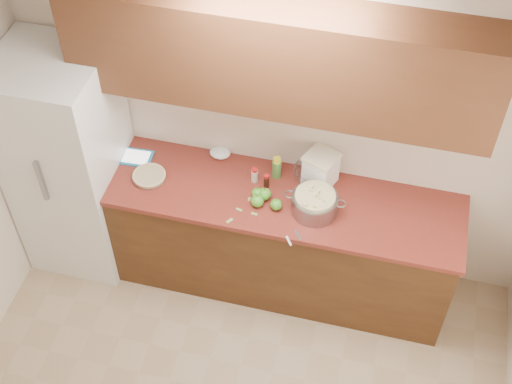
% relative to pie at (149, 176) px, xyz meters
% --- Properties ---
extents(room_shell, '(3.60, 3.60, 3.60)m').
position_rel_pie_xyz_m(room_shell, '(0.84, -1.43, 0.36)').
color(room_shell, tan).
rests_on(room_shell, ground).
extents(counter_run, '(2.64, 0.68, 0.92)m').
position_rel_pie_xyz_m(counter_run, '(0.84, 0.05, -0.48)').
color(counter_run, '#4E3015').
rests_on(counter_run, ground).
extents(upper_cabinets, '(2.60, 0.34, 0.70)m').
position_rel_pie_xyz_m(upper_cabinets, '(0.84, 0.20, 1.01)').
color(upper_cabinets, '#512D18').
rests_on(upper_cabinets, room_shell).
extents(fridge, '(0.70, 0.70, 1.80)m').
position_rel_pie_xyz_m(fridge, '(-0.60, 0.01, -0.04)').
color(fridge, white).
rests_on(fridge, ground).
extents(pie, '(0.24, 0.24, 0.04)m').
position_rel_pie_xyz_m(pie, '(0.00, 0.00, 0.00)').
color(pie, silver).
rests_on(pie, counter_run).
extents(colander, '(0.41, 0.31, 0.15)m').
position_rel_pie_xyz_m(colander, '(1.16, -0.01, 0.05)').
color(colander, gray).
rests_on(colander, counter_run).
extents(flour_canister, '(0.27, 0.27, 0.25)m').
position_rel_pie_xyz_m(flour_canister, '(1.15, 0.25, 0.11)').
color(flour_canister, white).
rests_on(flour_canister, counter_run).
extents(tablet, '(0.23, 0.18, 0.02)m').
position_rel_pie_xyz_m(tablet, '(-0.16, 0.16, -0.01)').
color(tablet, teal).
rests_on(tablet, counter_run).
extents(paring_knife, '(0.10, 0.14, 0.02)m').
position_rel_pie_xyz_m(paring_knife, '(1.06, -0.30, -0.01)').
color(paring_knife, gray).
rests_on(paring_knife, counter_run).
extents(lemon_bottle, '(0.06, 0.06, 0.17)m').
position_rel_pie_xyz_m(lemon_bottle, '(0.85, 0.23, 0.06)').
color(lemon_bottle, '#4C8C38').
rests_on(lemon_bottle, counter_run).
extents(cinnamon_shaker, '(0.05, 0.05, 0.12)m').
position_rel_pie_xyz_m(cinnamon_shaker, '(0.71, 0.15, 0.04)').
color(cinnamon_shaker, beige).
rests_on(cinnamon_shaker, counter_run).
extents(vanilla_bottle, '(0.04, 0.04, 0.11)m').
position_rel_pie_xyz_m(vanilla_bottle, '(0.80, 0.12, 0.03)').
color(vanilla_bottle, black).
rests_on(vanilla_bottle, counter_run).
extents(mixing_bowl, '(0.22, 0.22, 0.08)m').
position_rel_pie_xyz_m(mixing_bowl, '(1.07, 0.28, 0.03)').
color(mixing_bowl, silver).
rests_on(mixing_bowl, counter_run).
extents(paper_towel, '(0.15, 0.13, 0.06)m').
position_rel_pie_xyz_m(paper_towel, '(0.42, 0.33, 0.01)').
color(paper_towel, white).
rests_on(paper_towel, counter_run).
extents(apple_left, '(0.08, 0.08, 0.09)m').
position_rel_pie_xyz_m(apple_left, '(0.77, 0.01, 0.02)').
color(apple_left, '#479A25').
rests_on(apple_left, counter_run).
extents(apple_center, '(0.09, 0.09, 0.10)m').
position_rel_pie_xyz_m(apple_center, '(0.82, 0.01, 0.02)').
color(apple_center, '#479A25').
rests_on(apple_center, counter_run).
extents(apple_front, '(0.09, 0.09, 0.10)m').
position_rel_pie_xyz_m(apple_front, '(0.78, -0.06, 0.02)').
color(apple_front, '#479A25').
rests_on(apple_front, counter_run).
extents(apple_extra, '(0.08, 0.08, 0.09)m').
position_rel_pie_xyz_m(apple_extra, '(0.91, -0.06, 0.02)').
color(apple_extra, '#479A25').
rests_on(apple_extra, counter_run).
extents(peel_a, '(0.03, 0.03, 0.00)m').
position_rel_pie_xyz_m(peel_a, '(0.81, -0.05, -0.02)').
color(peel_a, '#83AF55').
rests_on(peel_a, counter_run).
extents(peel_b, '(0.04, 0.05, 0.00)m').
position_rel_pie_xyz_m(peel_b, '(0.64, -0.24, -0.02)').
color(peel_b, '#83AF55').
rests_on(peel_b, counter_run).
extents(peel_c, '(0.03, 0.03, 0.00)m').
position_rel_pie_xyz_m(peel_c, '(1.06, -0.05, -0.02)').
color(peel_c, '#83AF55').
rests_on(peel_c, counter_run).
extents(peel_d, '(0.05, 0.03, 0.00)m').
position_rel_pie_xyz_m(peel_d, '(0.68, -0.13, -0.02)').
color(peel_d, '#83AF55').
rests_on(peel_d, counter_run).
extents(peel_e, '(0.04, 0.02, 0.00)m').
position_rel_pie_xyz_m(peel_e, '(0.78, -0.14, -0.02)').
color(peel_e, '#83AF55').
rests_on(peel_e, counter_run).
extents(peel_f, '(0.01, 0.03, 0.00)m').
position_rel_pie_xyz_m(peel_f, '(0.72, -0.02, -0.02)').
color(peel_f, '#83AF55').
rests_on(peel_f, counter_run).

